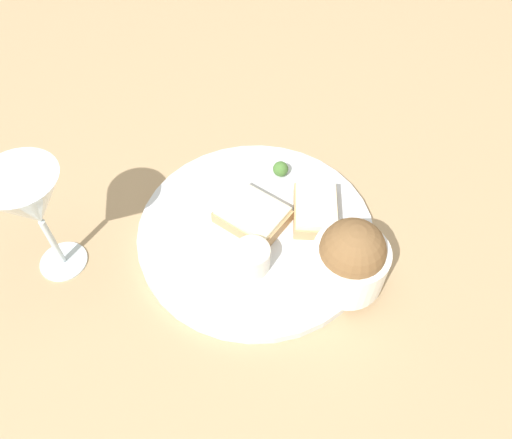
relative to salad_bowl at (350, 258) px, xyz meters
name	(u,v)px	position (x,y,z in m)	size (l,w,h in m)	color
ground_plane	(256,235)	(-0.11, -0.08, -0.06)	(4.00, 4.00, 0.00)	tan
dinner_plate	(256,232)	(-0.11, -0.08, -0.05)	(0.32, 0.32, 0.01)	silver
salad_bowl	(350,258)	(0.00, 0.00, 0.00)	(0.09, 0.09, 0.10)	white
sauce_ramekin	(252,257)	(-0.06, -0.10, -0.03)	(0.05, 0.05, 0.03)	beige
cheese_toast_near	(254,215)	(-0.12, -0.08, -0.03)	(0.11, 0.11, 0.03)	tan
cheese_toast_far	(316,210)	(-0.10, 0.00, -0.03)	(0.10, 0.09, 0.03)	tan
wine_glass	(31,203)	(-0.15, -0.34, 0.06)	(0.09, 0.09, 0.17)	silver
garnish	(281,169)	(-0.19, -0.01, -0.03)	(0.02, 0.02, 0.02)	#477533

